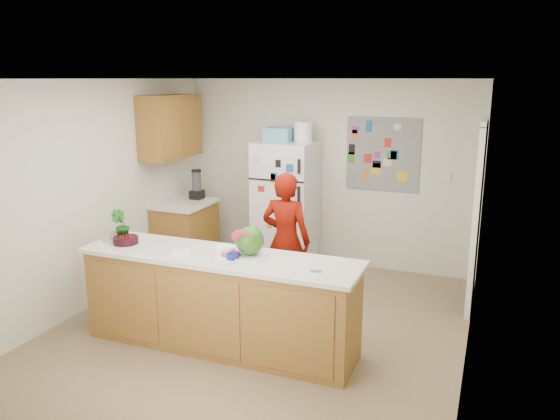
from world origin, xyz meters
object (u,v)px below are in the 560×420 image
at_px(cherry_bowl, 126,240).
at_px(refrigerator, 286,205).
at_px(person, 286,241).
at_px(watermelon, 250,241).

bearing_deg(cherry_bowl, refrigerator, 72.50).
distance_m(person, watermelon, 1.09).
xyz_separation_m(person, cherry_bowl, (-1.25, -1.15, 0.19)).
distance_m(person, cherry_bowl, 1.71).
bearing_deg(cherry_bowl, watermelon, 4.62).
xyz_separation_m(refrigerator, person, (0.49, -1.26, -0.08)).
relative_size(watermelon, cherry_bowl, 1.10).
distance_m(watermelon, cherry_bowl, 1.30).
relative_size(refrigerator, watermelon, 6.38).
distance_m(refrigerator, person, 1.35).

